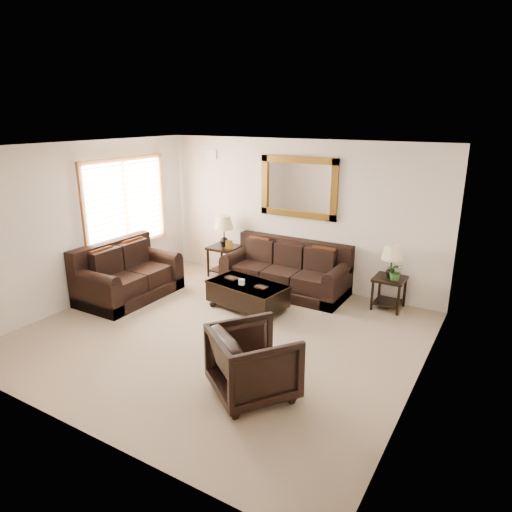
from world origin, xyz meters
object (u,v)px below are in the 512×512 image
Objects in this scene: loveseat at (127,277)px; end_table_left at (224,237)px; end_table_right at (391,268)px; coffee_table at (247,293)px; armchair at (253,359)px; sofa at (286,273)px.

end_table_left reaches higher than loveseat.
end_table_right is (3.27, 0.03, -0.08)m from end_table_left.
armchair reaches higher than coffee_table.
loveseat reaches higher than sofa.
end_table_right is at bearing -65.53° from armchair.
loveseat is at bearing -155.97° from end_table_right.
loveseat is at bearing 13.98° from armchair.
loveseat is at bearing -154.47° from coffee_table.
end_table_left reaches higher than sofa.
coffee_table is (-2.02, -1.20, -0.44)m from end_table_right.
coffee_table is at bearing -149.26° from end_table_right.
armchair is (2.60, -3.22, -0.35)m from end_table_left.
end_table_left is (0.85, 1.81, 0.44)m from loveseat.
sofa is 1.07m from coffee_table.
sofa reaches higher than coffee_table.
end_table_left is at bearing 145.68° from coffee_table.
coffee_table is 2.46m from armchair.
loveseat is 4.53m from end_table_right.
end_table_right reaches higher than armchair.
sofa is 1.61× the size of coffee_table.
armchair is at bearing -48.09° from coffee_table.
sofa is 1.52m from end_table_left.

